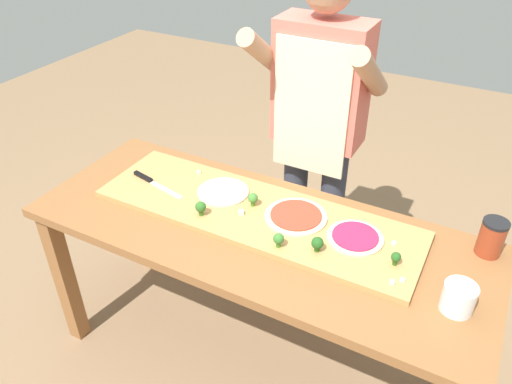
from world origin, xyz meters
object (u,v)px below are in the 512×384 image
object	(u,v)px
pizza_whole_white_garlic	(223,192)
broccoli_floret_front_left	(279,239)
broccoli_floret_center_right	(317,243)
broccoli_floret_back_right	(201,207)
chefs_knife	(151,181)
flour_cup	(458,299)
pizza_whole_tomato_red	(296,216)
cheese_crumble_c	(392,282)
cheese_crumble_e	(241,213)
cheese_crumble_d	(199,172)
cheese_crumble_a	(394,243)
broccoli_floret_back_mid	(253,198)
cook_center	(318,121)
prep_table	(257,248)
cheese_crumble_b	(402,280)
pizza_whole_beet_magenta	(355,237)
broccoli_floret_back_left	(396,258)
sauce_jar	(492,237)

from	to	relation	value
pizza_whole_white_garlic	broccoli_floret_front_left	bearing A→B (deg)	-29.28
broccoli_floret_center_right	broccoli_floret_back_right	distance (m)	0.49
chefs_knife	flour_cup	distance (m)	1.31
pizza_whole_tomato_red	cheese_crumble_c	bearing A→B (deg)	-22.93
cheese_crumble_e	cheese_crumble_d	bearing A→B (deg)	150.89
broccoli_floret_center_right	pizza_whole_white_garlic	bearing A→B (deg)	162.26
broccoli_floret_center_right	cheese_crumble_a	size ratio (longest dim) A/B	4.24
broccoli_floret_back_mid	cook_center	xyz separation A→B (m)	(0.07, 0.50, 0.15)
cheese_crumble_e	flour_cup	xyz separation A→B (m)	(0.84, -0.09, 0.01)
prep_table	broccoli_floret_front_left	distance (m)	0.23
broccoli_floret_back_mid	cheese_crumble_d	distance (m)	0.35
pizza_whole_white_garlic	cheese_crumble_b	world-z (taller)	pizza_whole_white_garlic
broccoli_floret_back_right	flour_cup	world-z (taller)	flour_cup
pizza_whole_beet_magenta	pizza_whole_white_garlic	xyz separation A→B (m)	(-0.59, 0.03, 0.00)
pizza_whole_white_garlic	cheese_crumble_e	xyz separation A→B (m)	(0.14, -0.10, 0.00)
chefs_knife	cook_center	world-z (taller)	cook_center
cheese_crumble_c	cheese_crumble_e	xyz separation A→B (m)	(-0.63, 0.10, 0.00)
cheese_crumble_e	cheese_crumble_b	bearing A→B (deg)	-6.15
prep_table	broccoli_floret_front_left	bearing A→B (deg)	-33.56
broccoli_floret_back_left	flour_cup	size ratio (longest dim) A/B	0.50
cheese_crumble_d	cook_center	distance (m)	0.59
sauce_jar	broccoli_floret_front_left	bearing A→B (deg)	-152.39
cheese_crumble_b	cheese_crumble_e	size ratio (longest dim) A/B	0.71
broccoli_floret_back_mid	sauce_jar	distance (m)	0.90
pizza_whole_beet_magenta	pizza_whole_white_garlic	bearing A→B (deg)	177.36
cheese_crumble_d	pizza_whole_white_garlic	bearing A→B (deg)	-24.79
chefs_knife	broccoli_floret_back_left	size ratio (longest dim) A/B	5.67
broccoli_floret_back_left	cheese_crumble_d	distance (m)	0.95
broccoli_floret_back_left	sauce_jar	bearing A→B (deg)	42.07
pizza_whole_white_garlic	cheese_crumble_c	world-z (taller)	pizza_whole_white_garlic
broccoli_floret_back_left	cheese_crumble_e	size ratio (longest dim) A/B	2.81
pizza_whole_tomato_red	sauce_jar	world-z (taller)	sauce_jar
chefs_knife	cook_center	distance (m)	0.80
chefs_knife	cheese_crumble_b	size ratio (longest dim) A/B	22.57
flour_cup	cheese_crumble_a	bearing A→B (deg)	143.44
broccoli_floret_back_mid	cheese_crumble_c	xyz separation A→B (m)	(0.62, -0.18, -0.03)
cheese_crumble_a	cheese_crumble_b	xyz separation A→B (m)	(0.08, -0.17, -0.00)
broccoli_floret_back_left	cheese_crumble_a	size ratio (longest dim) A/B	3.77
broccoli_floret_center_right	flour_cup	xyz separation A→B (m)	(0.49, -0.03, -0.02)
broccoli_floret_back_mid	cheese_crumble_a	world-z (taller)	broccoli_floret_back_mid
sauce_jar	chefs_knife	bearing A→B (deg)	-170.37
broccoli_floret_back_mid	cheese_crumble_a	bearing A→B (deg)	2.59
cheese_crumble_e	pizza_whole_white_garlic	bearing A→B (deg)	146.02
broccoli_floret_back_mid	cheese_crumble_b	bearing A→B (deg)	-12.80
broccoli_floret_back_right	chefs_knife	bearing A→B (deg)	163.53
broccoli_floret_back_left	cheese_crumble_a	world-z (taller)	broccoli_floret_back_left
cheese_crumble_a	cheese_crumble_d	xyz separation A→B (m)	(-0.90, 0.07, -0.00)
broccoli_floret_back_mid	broccoli_floret_back_right	xyz separation A→B (m)	(-0.15, -0.15, 0.00)
pizza_whole_beet_magenta	broccoli_floret_back_left	size ratio (longest dim) A/B	4.02
broccoli_floret_center_right	cheese_crumble_e	world-z (taller)	broccoli_floret_center_right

